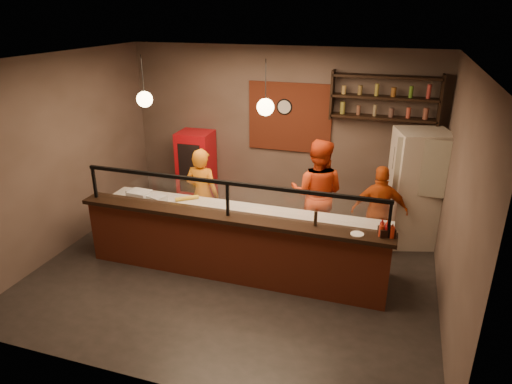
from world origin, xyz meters
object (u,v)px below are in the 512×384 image
(pizza_dough, at_px, (258,213))
(pepper_mill, at_px, (316,218))
(fridge, at_px, (417,189))
(cook_right, at_px, (379,211))
(cook_mid, at_px, (317,194))
(condiment_caddy, at_px, (387,232))
(red_cooler, at_px, (197,169))
(cook_left, at_px, (202,195))
(wall_clock, at_px, (285,107))

(pizza_dough, xyz_separation_m, pepper_mill, (0.97, -0.46, 0.26))
(fridge, bearing_deg, cook_right, -147.51)
(cook_mid, height_order, pizza_dough, cook_mid)
(condiment_caddy, distance_m, pepper_mill, 0.94)
(cook_right, height_order, pepper_mill, cook_right)
(red_cooler, bearing_deg, pepper_mill, -41.72)
(cook_left, distance_m, cook_right, 2.97)
(wall_clock, bearing_deg, pizza_dough, -85.36)
(fridge, xyz_separation_m, pizza_dough, (-2.32, -1.58, -0.09))
(wall_clock, relative_size, condiment_caddy, 1.49)
(cook_right, height_order, pizza_dough, cook_right)
(cook_mid, height_order, cook_right, cook_mid)
(wall_clock, xyz_separation_m, red_cooler, (-1.74, -0.31, -1.32))
(wall_clock, bearing_deg, condiment_caddy, -52.18)
(red_cooler, xyz_separation_m, pepper_mill, (2.89, -2.39, 0.39))
(wall_clock, relative_size, cook_mid, 0.16)
(cook_left, relative_size, condiment_caddy, 8.29)
(cook_mid, height_order, fridge, fridge)
(red_cooler, height_order, pepper_mill, red_cooler)
(wall_clock, height_order, fridge, wall_clock)
(pizza_dough, relative_size, pepper_mill, 2.08)
(cook_left, height_order, cook_mid, cook_mid)
(wall_clock, distance_m, fridge, 2.81)
(cook_left, height_order, cook_right, cook_left)
(cook_right, bearing_deg, cook_mid, -9.90)
(wall_clock, bearing_deg, red_cooler, -169.88)
(pepper_mill, bearing_deg, cook_mid, 99.58)
(cook_left, bearing_deg, cook_right, -168.66)
(wall_clock, xyz_separation_m, cook_left, (-1.00, -1.67, -1.27))
(wall_clock, xyz_separation_m, fridge, (2.50, -0.65, -1.10))
(cook_right, bearing_deg, wall_clock, -42.84)
(cook_right, distance_m, fridge, 0.86)
(fridge, height_order, condiment_caddy, fridge)
(condiment_caddy, bearing_deg, fridge, 78.97)
(cook_right, xyz_separation_m, condiment_caddy, (0.15, -1.42, 0.35))
(cook_left, distance_m, pizza_dough, 1.31)
(cook_mid, bearing_deg, red_cooler, -19.76)
(wall_clock, distance_m, cook_right, 2.69)
(red_cooler, height_order, pizza_dough, red_cooler)
(condiment_caddy, bearing_deg, red_cooler, 148.03)
(condiment_caddy, bearing_deg, pepper_mill, 179.58)
(fridge, relative_size, pizza_dough, 4.47)
(pizza_dough, bearing_deg, fridge, 34.36)
(cook_mid, bearing_deg, condiment_caddy, 129.80)
(red_cooler, relative_size, condiment_caddy, 7.72)
(wall_clock, distance_m, pepper_mill, 3.08)
(fridge, relative_size, pepper_mill, 9.31)
(cook_right, relative_size, fridge, 0.77)
(cook_mid, bearing_deg, wall_clock, -54.08)
(cook_left, xyz_separation_m, pepper_mill, (2.15, -1.02, 0.33))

